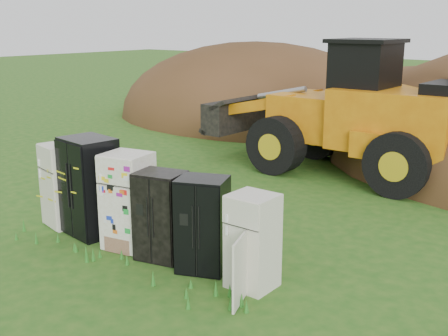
# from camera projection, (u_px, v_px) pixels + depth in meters

# --- Properties ---
(ground) EXTENTS (120.00, 120.00, 0.00)m
(ground) POSITION_uv_depth(u_px,v_px,m) (149.00, 252.00, 10.60)
(ground) COLOR #205516
(ground) RESTS_ON ground
(fridge_leftmost) EXTENTS (0.93, 0.90, 1.76)m
(fridge_leftmost) POSITION_uv_depth(u_px,v_px,m) (65.00, 185.00, 11.85)
(fridge_leftmost) COLOR silver
(fridge_leftmost) RESTS_ON ground
(fridge_black_side) EXTENTS (1.15, 0.96, 2.00)m
(fridge_black_side) POSITION_uv_depth(u_px,v_px,m) (90.00, 187.00, 11.29)
(fridge_black_side) COLOR black
(fridge_black_side) RESTS_ON ground
(fridge_sticker) EXTENTS (0.95, 0.90, 1.85)m
(fridge_sticker) POSITION_uv_depth(u_px,v_px,m) (128.00, 201.00, 10.63)
(fridge_sticker) COLOR white
(fridge_sticker) RESTS_ON ground
(fridge_dark_mid) EXTENTS (0.96, 0.85, 1.63)m
(fridge_dark_mid) POSITION_uv_depth(u_px,v_px,m) (161.00, 216.00, 10.15)
(fridge_dark_mid) COLOR black
(fridge_dark_mid) RESTS_ON ground
(fridge_black_right) EXTENTS (1.03, 0.95, 1.66)m
(fridge_black_right) POSITION_uv_depth(u_px,v_px,m) (203.00, 225.00, 9.65)
(fridge_black_right) COLOR black
(fridge_black_right) RESTS_ON ground
(fridge_open_door) EXTENTS (0.72, 0.66, 1.57)m
(fridge_open_door) POSITION_uv_depth(u_px,v_px,m) (253.00, 241.00, 9.03)
(fridge_open_door) COLOR silver
(fridge_open_door) RESTS_ON ground
(wheel_loader) EXTENTS (7.86, 3.27, 3.79)m
(wheel_loader) POSITION_uv_depth(u_px,v_px,m) (332.00, 106.00, 15.98)
(wheel_loader) COLOR orange
(wheel_loader) RESTS_ON ground
(dirt_mound_left) EXTENTS (13.74, 10.31, 6.83)m
(dirt_mound_left) POSITION_uv_depth(u_px,v_px,m) (256.00, 118.00, 25.38)
(dirt_mound_left) COLOR #452C16
(dirt_mound_left) RESTS_ON ground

